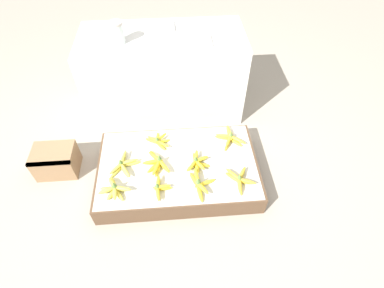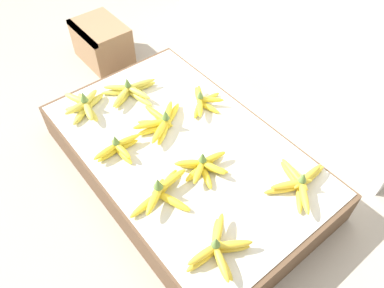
% 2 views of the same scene
% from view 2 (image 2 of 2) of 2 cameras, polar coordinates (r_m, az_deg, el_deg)
% --- Properties ---
extents(ground_plane, '(10.00, 10.00, 0.00)m').
position_cam_2_polar(ground_plane, '(1.66, -1.16, -4.26)').
color(ground_plane, '#A89E8E').
extents(display_platform, '(1.20, 0.73, 0.17)m').
position_cam_2_polar(display_platform, '(1.59, -1.21, -2.41)').
color(display_platform, brown).
rests_on(display_platform, ground_plane).
extents(back_vendor_table, '(1.34, 0.59, 0.74)m').
position_cam_2_polar(back_vendor_table, '(1.93, 18.28, 16.76)').
color(back_vendor_table, white).
rests_on(back_vendor_table, ground_plane).
extents(wooden_crate, '(0.31, 0.23, 0.22)m').
position_cam_2_polar(wooden_crate, '(2.25, -13.56, 14.81)').
color(wooden_crate, '#997551').
rests_on(wooden_crate, ground_plane).
extents(banana_bunch_front_left, '(0.23, 0.21, 0.10)m').
position_cam_2_polar(banana_bunch_front_left, '(1.72, -16.11, 5.66)').
color(banana_bunch_front_left, '#DBCC4C').
rests_on(banana_bunch_front_left, display_platform).
extents(banana_bunch_front_midleft, '(0.13, 0.21, 0.09)m').
position_cam_2_polar(banana_bunch_front_midleft, '(1.51, -11.18, -0.66)').
color(banana_bunch_front_midleft, yellow).
rests_on(banana_bunch_front_midleft, display_platform).
extents(banana_bunch_front_midright, '(0.19, 0.27, 0.11)m').
position_cam_2_polar(banana_bunch_front_midright, '(1.36, -4.67, -7.37)').
color(banana_bunch_front_midright, yellow).
rests_on(banana_bunch_front_midright, display_platform).
extents(banana_bunch_front_right, '(0.21, 0.23, 0.09)m').
position_cam_2_polar(banana_bunch_front_right, '(1.25, 4.04, -15.66)').
color(banana_bunch_front_right, gold).
rests_on(banana_bunch_front_right, display_platform).
extents(banana_bunch_middle_left, '(0.23, 0.27, 0.09)m').
position_cam_2_polar(banana_bunch_middle_left, '(1.75, -9.44, 7.92)').
color(banana_bunch_middle_left, '#DBCC4C').
rests_on(banana_bunch_middle_left, display_platform).
extents(banana_bunch_middle_midleft, '(0.21, 0.27, 0.10)m').
position_cam_2_polar(banana_bunch_middle_midleft, '(1.59, -4.82, 3.41)').
color(banana_bunch_middle_midleft, yellow).
rests_on(banana_bunch_middle_midleft, display_platform).
extents(banana_bunch_middle_midright, '(0.19, 0.20, 0.09)m').
position_cam_2_polar(banana_bunch_middle_midright, '(1.43, 1.73, -3.45)').
color(banana_bunch_middle_midright, yellow).
rests_on(banana_bunch_middle_midright, display_platform).
extents(banana_bunch_back_midleft, '(0.21, 0.20, 0.09)m').
position_cam_2_polar(banana_bunch_back_midleft, '(1.68, 1.69, 6.56)').
color(banana_bunch_back_midleft, yellow).
rests_on(banana_bunch_back_midleft, display_platform).
extents(banana_bunch_back_right, '(0.24, 0.28, 0.09)m').
position_cam_2_polar(banana_bunch_back_right, '(1.43, 15.90, -5.74)').
color(banana_bunch_back_right, gold).
rests_on(banana_bunch_back_right, display_platform).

